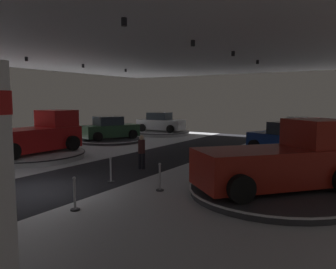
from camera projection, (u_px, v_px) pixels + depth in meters
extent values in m
cube|color=silver|center=(27.00, 193.00, 11.45)|extent=(24.00, 44.00, 0.05)
cube|color=#232328|center=(27.00, 193.00, 11.45)|extent=(4.40, 44.00, 0.01)
cube|color=silver|center=(19.00, 29.00, 10.85)|extent=(24.00, 44.00, 0.10)
cylinder|color=black|center=(26.00, 59.00, 17.09)|extent=(0.16, 0.16, 0.22)
cylinder|color=black|center=(83.00, 66.00, 20.65)|extent=(0.16, 0.16, 0.22)
cylinder|color=black|center=(126.00, 70.00, 23.87)|extent=(0.16, 0.16, 0.22)
cylinder|color=black|center=(124.00, 22.00, 8.88)|extent=(0.16, 0.16, 0.22)
cylinder|color=black|center=(193.00, 43.00, 12.27)|extent=(0.16, 0.16, 0.22)
cylinder|color=black|center=(233.00, 54.00, 15.08)|extent=(0.16, 0.16, 0.22)
cylinder|color=black|center=(258.00, 62.00, 18.53)|extent=(0.16, 0.16, 0.22)
cylinder|color=#B7B7BC|center=(32.00, 156.00, 18.11)|extent=(5.56, 5.56, 0.30)
cylinder|color=black|center=(32.00, 153.00, 18.09)|extent=(5.68, 5.68, 0.05)
cube|color=red|center=(32.00, 139.00, 18.01)|extent=(2.24, 5.36, 1.20)
cube|color=red|center=(57.00, 119.00, 19.30)|extent=(1.95, 1.75, 1.00)
cube|color=#28333D|center=(49.00, 119.00, 18.88)|extent=(1.75, 0.13, 0.75)
cylinder|color=black|center=(47.00, 140.00, 20.23)|extent=(0.30, 0.85, 0.84)
cylinder|color=black|center=(73.00, 143.00, 18.93)|extent=(0.30, 0.85, 0.84)
cylinder|color=black|center=(12.00, 152.00, 15.86)|extent=(0.30, 0.85, 0.84)
cylinder|color=#333338|center=(297.00, 142.00, 23.90)|extent=(5.33, 5.33, 0.23)
cylinder|color=white|center=(297.00, 141.00, 23.89)|extent=(5.44, 5.44, 0.05)
cube|color=silver|center=(298.00, 132.00, 23.82)|extent=(2.62, 4.48, 0.90)
cube|color=#2D3842|center=(298.00, 122.00, 23.88)|extent=(1.92, 2.18, 0.70)
cylinder|color=black|center=(314.00, 139.00, 22.17)|extent=(0.35, 0.71, 0.68)
cylinder|color=black|center=(283.00, 138.00, 22.87)|extent=(0.35, 0.71, 0.68)
cylinder|color=black|center=(311.00, 135.00, 24.84)|extent=(0.35, 0.71, 0.68)
cylinder|color=black|center=(283.00, 134.00, 25.53)|extent=(0.35, 0.71, 0.68)
sphere|color=white|center=(306.00, 134.00, 21.72)|extent=(0.18, 0.18, 0.18)
sphere|color=white|center=(290.00, 133.00, 22.06)|extent=(0.18, 0.18, 0.18)
cylinder|color=#333338|center=(110.00, 140.00, 25.18)|extent=(4.82, 4.82, 0.23)
cylinder|color=white|center=(110.00, 139.00, 25.17)|extent=(4.91, 4.91, 0.05)
cube|color=#2D5638|center=(110.00, 131.00, 25.10)|extent=(3.30, 4.57, 0.90)
cube|color=#2D3842|center=(108.00, 121.00, 24.94)|extent=(2.18, 2.36, 0.70)
cylinder|color=black|center=(121.00, 132.00, 26.76)|extent=(0.47, 0.71, 0.68)
cylinder|color=black|center=(133.00, 134.00, 25.13)|extent=(0.47, 0.71, 0.68)
cylinder|color=black|center=(88.00, 134.00, 25.13)|extent=(0.47, 0.71, 0.68)
cylinder|color=black|center=(98.00, 137.00, 23.50)|extent=(0.47, 0.71, 0.68)
sphere|color=white|center=(131.00, 128.00, 26.66)|extent=(0.18, 0.18, 0.18)
sphere|color=white|center=(137.00, 128.00, 25.86)|extent=(0.18, 0.18, 0.18)
cylinder|color=#333338|center=(273.00, 191.00, 11.17)|extent=(5.59, 5.59, 0.25)
cylinder|color=white|center=(273.00, 189.00, 11.16)|extent=(5.70, 5.70, 0.05)
cube|color=maroon|center=(274.00, 166.00, 11.08)|extent=(5.09, 5.36, 1.20)
cube|color=maroon|center=(317.00, 134.00, 11.44)|extent=(2.55, 2.53, 1.00)
cube|color=#28333D|center=(305.00, 134.00, 11.30)|extent=(1.36, 1.22, 0.75)
cylinder|color=black|center=(297.00, 166.00, 12.76)|extent=(0.77, 0.81, 0.84)
cylinder|color=black|center=(209.00, 172.00, 11.72)|extent=(0.77, 0.81, 0.84)
cylinder|color=black|center=(241.00, 189.00, 9.48)|extent=(0.77, 0.81, 0.84)
cylinder|color=#B7B7BC|center=(287.00, 157.00, 17.71)|extent=(5.19, 5.19, 0.32)
cylinder|color=black|center=(287.00, 154.00, 17.70)|extent=(5.29, 5.29, 0.05)
cube|color=navy|center=(287.00, 143.00, 17.63)|extent=(4.57, 3.33, 0.90)
cube|color=#2D3842|center=(290.00, 129.00, 17.42)|extent=(2.37, 2.19, 0.70)
cylinder|color=black|center=(254.00, 146.00, 18.27)|extent=(0.71, 0.47, 0.68)
cylinder|color=black|center=(277.00, 143.00, 19.39)|extent=(0.71, 0.47, 0.68)
cylinder|color=black|center=(300.00, 153.00, 15.92)|extent=(0.71, 0.47, 0.68)
cylinder|color=black|center=(323.00, 149.00, 17.04)|extent=(0.71, 0.47, 0.68)
sphere|color=white|center=(252.00, 137.00, 19.03)|extent=(0.18, 0.18, 0.18)
sphere|color=white|center=(263.00, 136.00, 19.58)|extent=(0.18, 0.18, 0.18)
cylinder|color=#B7B7BC|center=(161.00, 133.00, 30.21)|extent=(5.10, 5.10, 0.31)
cylinder|color=black|center=(161.00, 131.00, 30.19)|extent=(5.20, 5.20, 0.05)
cube|color=silver|center=(161.00, 125.00, 30.12)|extent=(4.36, 2.22, 0.90)
cube|color=#2D3842|center=(159.00, 116.00, 30.11)|extent=(2.05, 1.75, 0.70)
cylinder|color=black|center=(180.00, 127.00, 30.42)|extent=(0.70, 0.29, 0.68)
cylinder|color=black|center=(170.00, 129.00, 28.63)|extent=(0.70, 0.29, 0.68)
cylinder|color=black|center=(153.00, 126.00, 31.67)|extent=(0.70, 0.29, 0.68)
cylinder|color=black|center=(142.00, 128.00, 29.89)|extent=(0.70, 0.29, 0.68)
sphere|color=white|center=(184.00, 124.00, 29.65)|extent=(0.18, 0.18, 0.18)
sphere|color=white|center=(179.00, 124.00, 28.77)|extent=(0.18, 0.18, 0.18)
cylinder|color=black|center=(140.00, 161.00, 15.31)|extent=(0.14, 0.14, 0.80)
cylinder|color=black|center=(143.00, 161.00, 15.27)|extent=(0.14, 0.14, 0.80)
cylinder|color=#472323|center=(142.00, 147.00, 15.22)|extent=(0.32, 0.32, 0.62)
sphere|color=beige|center=(141.00, 138.00, 15.17)|extent=(0.22, 0.22, 0.22)
cylinder|color=#333338|center=(160.00, 190.00, 11.72)|extent=(0.28, 0.28, 0.04)
cylinder|color=#B2B2B7|center=(160.00, 177.00, 11.67)|extent=(0.07, 0.07, 0.96)
sphere|color=#B2B2B7|center=(160.00, 164.00, 11.61)|extent=(0.10, 0.10, 0.10)
cylinder|color=#333338|center=(75.00, 210.00, 9.65)|extent=(0.28, 0.28, 0.04)
cylinder|color=#B2B2B7|center=(75.00, 194.00, 9.60)|extent=(0.07, 0.07, 0.96)
sphere|color=#B2B2B7|center=(74.00, 178.00, 9.55)|extent=(0.10, 0.10, 0.10)
cylinder|color=#333338|center=(111.00, 182.00, 12.91)|extent=(0.28, 0.28, 0.04)
cylinder|color=#B2B2B7|center=(111.00, 170.00, 12.86)|extent=(0.07, 0.07, 0.96)
sphere|color=#B2B2B7|center=(111.00, 158.00, 12.81)|extent=(0.10, 0.10, 0.10)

